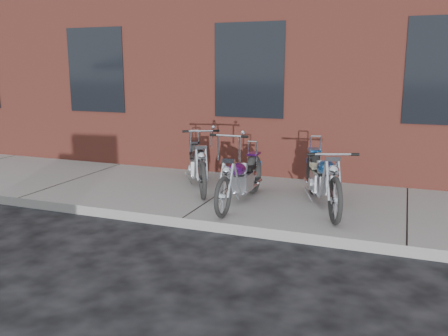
% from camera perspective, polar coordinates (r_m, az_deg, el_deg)
% --- Properties ---
extents(ground, '(120.00, 120.00, 0.00)m').
position_cam_1_polar(ground, '(6.87, -5.01, -7.22)').
color(ground, black).
rests_on(ground, ground).
extents(sidewalk, '(22.00, 3.00, 0.15)m').
position_cam_1_polar(sidewalk, '(8.16, -0.41, -3.51)').
color(sidewalk, gray).
rests_on(sidewalk, ground).
extents(building_brick, '(22.00, 10.00, 8.00)m').
position_cam_1_polar(building_brick, '(14.22, 9.70, 18.86)').
color(building_brick, brown).
rests_on(building_brick, ground).
extents(chopper_purple, '(0.51, 2.08, 1.17)m').
position_cam_1_polar(chopper_purple, '(7.44, 2.04, -1.46)').
color(chopper_purple, black).
rests_on(chopper_purple, sidewalk).
extents(chopper_blue, '(0.95, 2.19, 1.00)m').
position_cam_1_polar(chopper_blue, '(7.42, 11.78, -1.43)').
color(chopper_blue, black).
rests_on(chopper_blue, sidewalk).
extents(chopper_third, '(1.16, 1.94, 1.11)m').
position_cam_1_polar(chopper_third, '(8.47, -3.14, 0.30)').
color(chopper_third, black).
rests_on(chopper_third, sidewalk).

